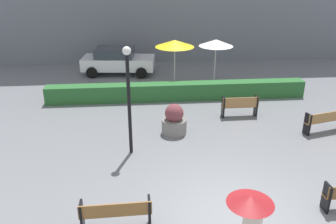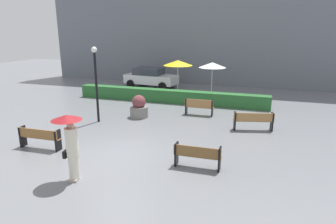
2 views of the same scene
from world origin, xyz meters
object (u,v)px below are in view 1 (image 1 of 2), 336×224
object	(u,v)px
bench_near_left	(116,213)
patio_umbrella_yellow	(175,44)
lamp_post	(128,90)
planter_pot	(174,121)
bench_far_right	(326,120)
bench_back_row	(240,105)
parked_car	(118,60)
patio_umbrella_white	(216,43)

from	to	relation	value
bench_near_left	patio_umbrella_yellow	xyz separation A→B (m)	(2.58, 10.72, 1.85)
lamp_post	patio_umbrella_yellow	world-z (taller)	lamp_post
planter_pot	lamp_post	bearing A→B (deg)	-140.34
bench_far_right	bench_near_left	bearing A→B (deg)	-148.43
bench_back_row	parked_car	distance (m)	8.82
lamp_post	patio_umbrella_white	world-z (taller)	lamp_post
bench_far_right	parked_car	xyz separation A→B (m)	(-8.44, 8.66, 0.30)
bench_far_right	lamp_post	bearing A→B (deg)	-172.60
parked_car	bench_back_row	bearing A→B (deg)	-51.46
bench_far_right	planter_pot	bearing A→B (deg)	176.23
patio_umbrella_white	parked_car	size ratio (longest dim) A/B	0.55
lamp_post	patio_umbrella_yellow	bearing A→B (deg)	71.80
bench_near_left	patio_umbrella_yellow	world-z (taller)	patio_umbrella_yellow
bench_far_right	bench_near_left	distance (m)	9.30
patio_umbrella_white	parked_car	xyz separation A→B (m)	(-5.37, 2.25, -1.41)
bench_back_row	patio_umbrella_yellow	world-z (taller)	patio_umbrella_yellow
patio_umbrella_yellow	bench_near_left	bearing A→B (deg)	-103.53
bench_near_left	patio_umbrella_white	bearing A→B (deg)	66.73
bench_near_left	lamp_post	bearing A→B (deg)	85.12
bench_near_left	patio_umbrella_white	xyz separation A→B (m)	(4.85, 11.27, 1.72)
planter_pot	patio_umbrella_white	distance (m)	6.87
lamp_post	parked_car	bearing A→B (deg)	95.05
bench_back_row	bench_far_right	bearing A→B (deg)	-30.82
lamp_post	patio_umbrella_white	distance (m)	8.66
bench_far_right	planter_pot	distance (m)	5.94
bench_near_left	planter_pot	distance (m)	5.62
bench_back_row	bench_near_left	distance (m)	8.28
bench_far_right	lamp_post	distance (m)	7.86
bench_back_row	patio_umbrella_white	bearing A→B (deg)	91.58
planter_pot	parked_car	bearing A→B (deg)	106.91
planter_pot	bench_near_left	bearing A→B (deg)	-110.75
bench_far_right	planter_pot	world-z (taller)	planter_pot
lamp_post	parked_car	xyz separation A→B (m)	(-0.85, 9.64, -1.50)
bench_near_left	parked_car	world-z (taller)	parked_car
lamp_post	parked_car	distance (m)	9.79
patio_umbrella_yellow	patio_umbrella_white	size ratio (longest dim) A/B	1.05
bench_far_right	planter_pot	size ratio (longest dim) A/B	1.52
planter_pot	patio_umbrella_yellow	bearing A→B (deg)	83.87
bench_far_right	patio_umbrella_white	bearing A→B (deg)	115.66
bench_back_row	patio_umbrella_yellow	size ratio (longest dim) A/B	0.62
bench_near_left	parked_car	bearing A→B (deg)	92.20
bench_near_left	patio_umbrella_white	world-z (taller)	patio_umbrella_white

